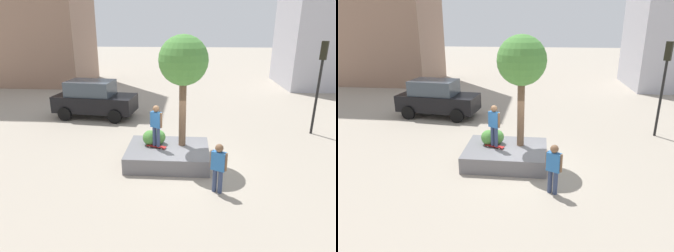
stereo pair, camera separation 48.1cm
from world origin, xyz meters
The scene contains 10 objects.
ground_plane centered at (0.00, 0.00, 0.00)m, with size 120.00×120.00×0.00m, color #9E9384.
planter_ledge centered at (-0.58, 0.23, 0.32)m, with size 3.22×2.49×0.63m, color slate.
plaza_tree centered at (-0.04, 0.54, 3.94)m, with size 1.87×1.87×4.31m.
boxwood_shrub centered at (-1.32, 0.47, 0.93)m, with size 0.60×0.60×0.60m, color #4C8C3D.
hedge_clump centered at (-1.00, 0.59, 0.93)m, with size 0.59×0.59×0.59m, color #4C8C3D.
skateboard centered at (-1.04, 0.18, 0.69)m, with size 0.82×0.46×0.07m.
skateboarder centered at (-1.04, 0.18, 1.66)m, with size 0.49×0.39×1.66m.
sedan_parked centered at (-5.32, 6.05, 1.10)m, with size 4.82×2.56×2.16m.
traffic_light_corner centered at (6.42, 4.03, 3.08)m, with size 0.37×0.37×4.52m.
passerby_with_bag centered at (1.19, -1.93, 0.99)m, with size 0.53×0.38×1.71m.
Camera 1 is at (0.18, -10.75, 5.33)m, focal length 32.17 mm.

